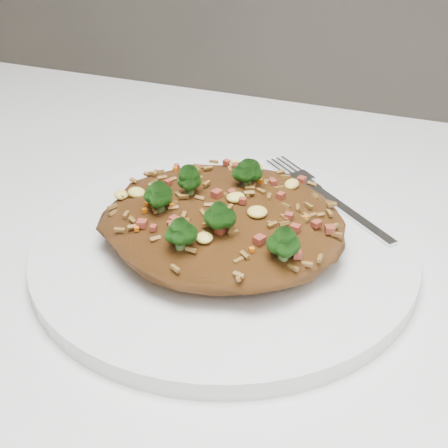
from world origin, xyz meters
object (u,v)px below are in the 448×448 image
at_px(plate, 224,248).
at_px(fried_rice, 224,213).
at_px(dining_table, 75,373).
at_px(fork, 333,201).

height_order(plate, fried_rice, fried_rice).
height_order(dining_table, plate, plate).
bearing_deg(dining_table, fork, 44.11).
relative_size(dining_table, fried_rice, 6.57).
xyz_separation_m(dining_table, fork, (0.16, 0.16, 0.11)).
bearing_deg(fork, plate, -87.62).
relative_size(fried_rice, fork, 1.36).
distance_m(plate, fried_rice, 0.03).
xyz_separation_m(plate, fork, (0.07, 0.08, 0.01)).
relative_size(plate, fork, 2.16).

